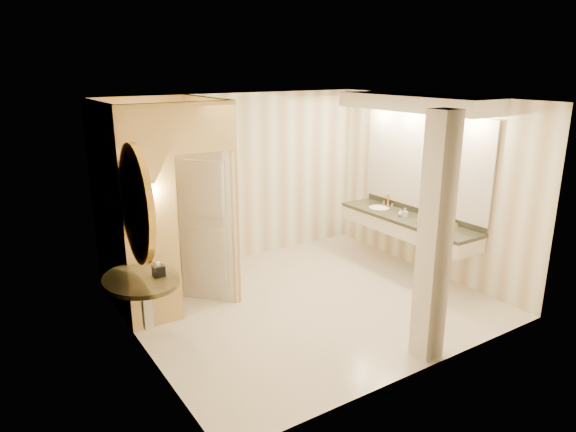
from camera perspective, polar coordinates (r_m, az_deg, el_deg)
name	(u,v)px	position (r m, az deg, el deg)	size (l,w,h in m)	color
floor	(307,302)	(7.11, 2.15, -9.50)	(4.50, 4.50, 0.00)	beige
ceiling	(310,100)	(6.41, 2.41, 12.76)	(4.50, 4.50, 0.00)	white
wall_back	(237,179)	(8.30, -5.73, 4.10)	(4.50, 0.02, 2.70)	white
wall_front	(426,252)	(5.21, 15.08, -3.86)	(4.50, 0.02, 2.70)	white
wall_left	(136,237)	(5.70, -16.58, -2.25)	(0.02, 4.00, 2.70)	white
wall_right	(429,185)	(8.11, 15.40, 3.30)	(0.02, 4.00, 2.70)	white
toilet_closet	(197,200)	(6.91, -10.11, 1.73)	(1.50, 1.55, 2.70)	#D7BC70
wall_sconce	(150,190)	(6.08, -15.13, 2.77)	(0.14, 0.14, 0.42)	gold
vanity	(413,168)	(7.92, 13.70, 5.19)	(0.75, 2.59, 2.09)	beige
console_shelf	(139,237)	(5.71, -16.24, -2.22)	(1.01, 1.01, 1.96)	black
pillar	(435,240)	(5.59, 15.99, -2.57)	(0.26, 0.26, 2.70)	beige
tissue_box	(159,271)	(5.84, -14.19, -5.93)	(0.12, 0.12, 0.12)	black
toilet	(180,253)	(7.91, -11.89, -3.99)	(0.44, 0.78, 0.79)	white
soap_bottle_a	(405,213)	(8.03, 12.85, 0.37)	(0.07, 0.07, 0.14)	beige
soap_bottle_b	(400,213)	(8.07, 12.36, 0.36)	(0.08, 0.08, 0.11)	silver
soap_bottle_c	(420,216)	(7.78, 14.48, 0.03)	(0.08, 0.08, 0.22)	#C6B28C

